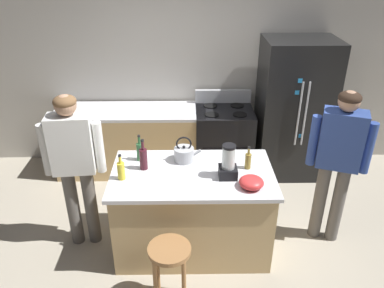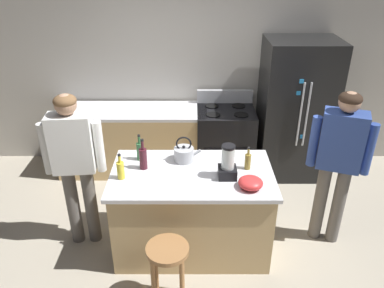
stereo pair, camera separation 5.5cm
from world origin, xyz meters
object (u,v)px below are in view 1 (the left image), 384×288
object	(u,v)px
bottle_wine	(143,158)
bottle_soda	(121,170)
bottle_vinegar	(248,160)
mixing_bowl	(251,182)
refrigerator	(294,110)
bar_stool	(170,261)
stove_range	(223,140)
person_by_sink_right	(338,155)
kitchen_island	(192,210)
bottle_olive_oil	(140,151)
tea_kettle	(184,154)
person_by_island_left	(74,159)
blender_appliance	(228,164)

from	to	relation	value
bottle_wine	bottle_soda	bearing A→B (deg)	-136.87
bottle_vinegar	mixing_bowl	distance (m)	0.33
bottle_soda	bottle_vinegar	bearing A→B (deg)	8.14
refrigerator	bar_stool	xyz separation A→B (m)	(-1.55, -2.24, -0.41)
stove_range	person_by_sink_right	world-z (taller)	person_by_sink_right
kitchen_island	bar_stool	xyz separation A→B (m)	(-0.20, -0.74, 0.05)
bottle_olive_oil	tea_kettle	world-z (taller)	bottle_olive_oil
stove_range	tea_kettle	distance (m)	1.49
refrigerator	stove_range	distance (m)	1.01
refrigerator	mixing_bowl	xyz separation A→B (m)	(-0.83, -1.75, 0.04)
kitchen_island	mixing_bowl	xyz separation A→B (m)	(0.52, -0.25, 0.50)
person_by_island_left	bottle_vinegar	world-z (taller)	person_by_island_left
kitchen_island	bottle_wine	world-z (taller)	bottle_wine
mixing_bowl	person_by_sink_right	bearing A→B (deg)	22.31
kitchen_island	tea_kettle	bearing A→B (deg)	109.30
blender_appliance	bottle_wine	distance (m)	0.82
person_by_sink_right	bottle_soda	distance (m)	2.10
person_by_sink_right	mixing_bowl	size ratio (longest dim) A/B	7.51
kitchen_island	bottle_soda	world-z (taller)	bottle_soda
refrigerator	bar_stool	size ratio (longest dim) A/B	2.85
refrigerator	mixing_bowl	bearing A→B (deg)	-115.22
blender_appliance	tea_kettle	xyz separation A→B (m)	(-0.41, 0.31, -0.06)
bar_stool	bottle_soda	world-z (taller)	bottle_soda
person_by_sink_right	bar_stool	bearing A→B (deg)	-152.24
person_by_sink_right	blender_appliance	size ratio (longest dim) A/B	5.02
blender_appliance	bottle_vinegar	world-z (taller)	blender_appliance
bottle_olive_oil	tea_kettle	size ratio (longest dim) A/B	1.00
blender_appliance	bottle_wine	xyz separation A→B (m)	(-0.80, 0.16, -0.02)
bottle_soda	tea_kettle	bearing A→B (deg)	29.45
bottle_olive_oil	blender_appliance	bearing A→B (deg)	-21.00
kitchen_island	bottle_olive_oil	size ratio (longest dim) A/B	5.66
refrigerator	bottle_soda	bearing A→B (deg)	-141.50
person_by_sink_right	bottle_wine	bearing A→B (deg)	-178.85
person_by_sink_right	blender_appliance	distance (m)	1.11
person_by_island_left	blender_appliance	world-z (taller)	person_by_island_left
refrigerator	tea_kettle	size ratio (longest dim) A/B	6.66
person_by_sink_right	bottle_olive_oil	xyz separation A→B (m)	(-1.95, 0.13, -0.01)
bottle_soda	bottle_olive_oil	bearing A→B (deg)	68.63
person_by_sink_right	bottle_soda	world-z (taller)	person_by_sink_right
blender_appliance	bottle_soda	bearing A→B (deg)	-178.78
bottle_olive_oil	tea_kettle	distance (m)	0.44
person_by_sink_right	refrigerator	bearing A→B (deg)	93.21
person_by_sink_right	bottle_olive_oil	world-z (taller)	person_by_sink_right
stove_range	tea_kettle	size ratio (longest dim) A/B	3.93
bottle_wine	mixing_bowl	xyz separation A→B (m)	(0.99, -0.33, -0.07)
kitchen_island	mixing_bowl	bearing A→B (deg)	-25.81
kitchen_island	blender_appliance	world-z (taller)	blender_appliance
stove_range	bar_stool	bearing A→B (deg)	-106.03
blender_appliance	mixing_bowl	distance (m)	0.28
mixing_bowl	tea_kettle	bearing A→B (deg)	141.39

